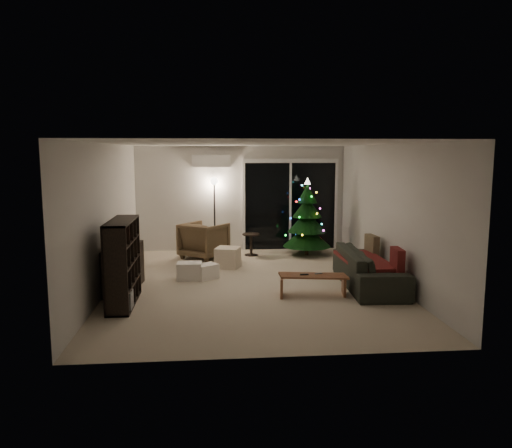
# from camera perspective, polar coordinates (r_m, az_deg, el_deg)

# --- Properties ---
(room) EXTENTS (6.50, 7.51, 2.60)m
(room) POSITION_cam_1_polar(r_m,az_deg,el_deg) (10.35, 1.37, 0.78)
(room) COLOR beige
(room) RESTS_ON ground
(bookshelf) EXTENTS (0.34, 1.33, 1.33)m
(bookshelf) POSITION_cam_1_polar(r_m,az_deg,el_deg) (8.03, -16.12, -4.27)
(bookshelf) COLOR black
(bookshelf) RESTS_ON floor
(media_cabinet) EXTENTS (0.59, 1.27, 0.76)m
(media_cabinet) POSITION_cam_1_polar(r_m,az_deg,el_deg) (8.89, -15.04, -4.89)
(media_cabinet) COLOR black
(media_cabinet) RESTS_ON floor
(stereo) EXTENTS (0.39, 0.46, 0.16)m
(stereo) POSITION_cam_1_polar(r_m,az_deg,el_deg) (8.80, -15.15, -1.95)
(stereo) COLOR black
(stereo) RESTS_ON media_cabinet
(armchair) EXTENTS (1.22, 1.22, 0.80)m
(armchair) POSITION_cam_1_polar(r_m,az_deg,el_deg) (11.22, -5.97, -1.86)
(armchair) COLOR brown
(armchair) RESTS_ON floor
(ottoman) EXTENTS (0.58, 0.58, 0.42)m
(ottoman) POSITION_cam_1_polar(r_m,az_deg,el_deg) (10.30, -3.24, -3.84)
(ottoman) COLOR beige
(ottoman) RESTS_ON floor
(cardboard_box_a) EXTENTS (0.46, 0.36, 0.32)m
(cardboard_box_a) POSITION_cam_1_polar(r_m,az_deg,el_deg) (9.40, -7.62, -5.35)
(cardboard_box_a) COLOR white
(cardboard_box_a) RESTS_ON floor
(cardboard_box_b) EXTENTS (0.49, 0.47, 0.28)m
(cardboard_box_b) POSITION_cam_1_polar(r_m,az_deg,el_deg) (9.43, -5.70, -5.42)
(cardboard_box_b) COLOR white
(cardboard_box_b) RESTS_ON floor
(side_table) EXTENTS (0.50, 0.50, 0.51)m
(side_table) POSITION_cam_1_polar(r_m,az_deg,el_deg) (11.46, -0.56, -2.36)
(side_table) COLOR black
(side_table) RESTS_ON floor
(floor_lamp) EXTENTS (0.27, 0.27, 1.71)m
(floor_lamp) POSITION_cam_1_polar(r_m,az_deg,el_deg) (11.89, -4.76, 0.93)
(floor_lamp) COLOR black
(floor_lamp) RESTS_ON floor
(sofa) EXTENTS (1.00, 2.28, 0.65)m
(sofa) POSITION_cam_1_polar(r_m,az_deg,el_deg) (9.04, 12.82, -4.96)
(sofa) COLOR #262920
(sofa) RESTS_ON floor
(sofa_throw) EXTENTS (0.70, 1.61, 0.05)m
(sofa_throw) POSITION_cam_1_polar(r_m,az_deg,el_deg) (8.98, 12.24, -4.07)
(sofa_throw) COLOR maroon
(sofa_throw) RESTS_ON sofa
(cushion_a) EXTENTS (0.17, 0.44, 0.43)m
(cushion_a) POSITION_cam_1_polar(r_m,az_deg,el_deg) (9.67, 13.10, -2.52)
(cushion_a) COLOR #776549
(cushion_a) RESTS_ON sofa
(cushion_b) EXTENTS (0.16, 0.44, 0.43)m
(cushion_b) POSITION_cam_1_polar(r_m,az_deg,el_deg) (8.47, 15.84, -4.12)
(cushion_b) COLOR maroon
(cushion_b) RESTS_ON sofa
(coffee_table) EXTENTS (1.15, 0.56, 0.35)m
(coffee_table) POSITION_cam_1_polar(r_m,az_deg,el_deg) (8.36, 6.53, -6.95)
(coffee_table) COLOR #9C5F3A
(coffee_table) RESTS_ON floor
(remote_a) EXTENTS (0.14, 0.04, 0.02)m
(remote_a) POSITION_cam_1_polar(r_m,az_deg,el_deg) (8.29, 5.53, -5.76)
(remote_a) COLOR black
(remote_a) RESTS_ON coffee_table
(remote_b) EXTENTS (0.13, 0.08, 0.02)m
(remote_b) POSITION_cam_1_polar(r_m,az_deg,el_deg) (8.38, 7.16, -5.62)
(remote_b) COLOR slate
(remote_b) RESTS_ON coffee_table
(christmas_tree) EXTENTS (1.32, 1.32, 1.78)m
(christmas_tree) POSITION_cam_1_polar(r_m,az_deg,el_deg) (11.48, 5.86, 0.84)
(christmas_tree) COLOR #0C3F0F
(christmas_tree) RESTS_ON floor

